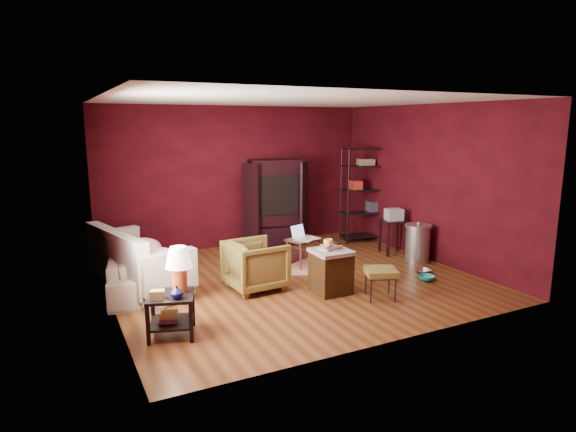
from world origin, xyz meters
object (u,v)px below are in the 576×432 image
object	(u,v)px
armchair	(256,263)
hamper	(331,270)
sofa	(137,264)
tv_armoire	(275,201)
wire_shelving	(365,190)
laptop_desk	(303,241)
side_table	(175,283)

from	to	relation	value
armchair	hamper	xyz separation A→B (m)	(0.92, -0.65, -0.07)
sofa	tv_armoire	distance (m)	3.41
hamper	wire_shelving	xyz separation A→B (m)	(2.34, 2.43, 0.74)
wire_shelving	laptop_desk	bearing A→B (deg)	-142.32
sofa	wire_shelving	bearing A→B (deg)	-68.56
laptop_desk	tv_armoire	size ratio (longest dim) A/B	0.40
sofa	wire_shelving	distance (m)	5.00
armchair	side_table	bearing A→B (deg)	120.87
side_table	tv_armoire	size ratio (longest dim) A/B	0.60
sofa	hamper	bearing A→B (deg)	-109.84
armchair	laptop_desk	world-z (taller)	armchair
hamper	tv_armoire	size ratio (longest dim) A/B	0.43
tv_armoire	side_table	bearing A→B (deg)	-120.30
armchair	laptop_desk	xyz separation A→B (m)	(1.21, 0.75, 0.03)
laptop_desk	wire_shelving	xyz separation A→B (m)	(2.05, 1.03, 0.64)
side_table	hamper	distance (m)	2.42
sofa	side_table	world-z (taller)	side_table
armchair	laptop_desk	size ratio (longest dim) A/B	1.16
wire_shelving	tv_armoire	bearing A→B (deg)	174.60
hamper	wire_shelving	distance (m)	3.45
hamper	wire_shelving	world-z (taller)	wire_shelving
hamper	laptop_desk	distance (m)	1.43
sofa	hamper	distance (m)	2.91
sofa	armchair	size ratio (longest dim) A/B	2.40
hamper	sofa	bearing A→B (deg)	150.07
side_table	hamper	size ratio (longest dim) A/B	1.41
sofa	wire_shelving	world-z (taller)	wire_shelving
side_table	wire_shelving	bearing A→B (deg)	30.68
armchair	wire_shelving	distance (m)	3.77
armchair	wire_shelving	xyz separation A→B (m)	(3.26, 1.78, 0.67)
side_table	wire_shelving	distance (m)	5.50
sofa	side_table	bearing A→B (deg)	-165.40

